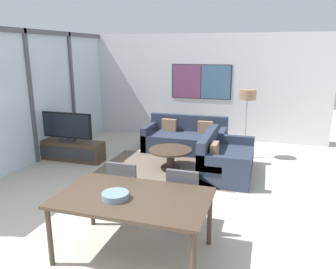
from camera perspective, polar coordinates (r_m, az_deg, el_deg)
wall_back at (r=9.00m, az=5.13°, el=8.27°), size 6.83×0.09×2.80m
window_wall_left at (r=7.44m, az=-22.99°, el=6.85°), size 0.07×6.17×2.80m
area_rug at (r=6.85m, az=0.42°, el=-5.78°), size 2.83×1.73×0.01m
tv_console at (r=7.63m, az=-16.97°, el=-2.61°), size 1.64×0.42×0.43m
television at (r=7.50m, az=-17.27°, el=1.30°), size 1.22×0.20×0.64m
sofa_main at (r=7.97m, az=3.09°, el=-0.83°), size 1.94×0.94×0.82m
sofa_side at (r=6.54m, az=9.57°, el=-4.52°), size 0.94×1.62×0.82m
coffee_table at (r=6.75m, az=0.43°, el=-3.39°), size 0.88×0.88×0.40m
dining_table at (r=3.88m, az=-6.10°, el=-11.53°), size 1.76×1.05×0.75m
dining_chair_left at (r=4.74m, az=-7.34°, el=-9.06°), size 0.46×0.46×0.89m
dining_chair_centre at (r=4.47m, az=2.85°, el=-10.52°), size 0.46×0.46×0.89m
fruit_bowl at (r=3.80m, az=-9.16°, el=-10.41°), size 0.31×0.31×0.07m
floor_lamp at (r=7.38m, az=13.67°, el=5.92°), size 0.36×0.36×1.55m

